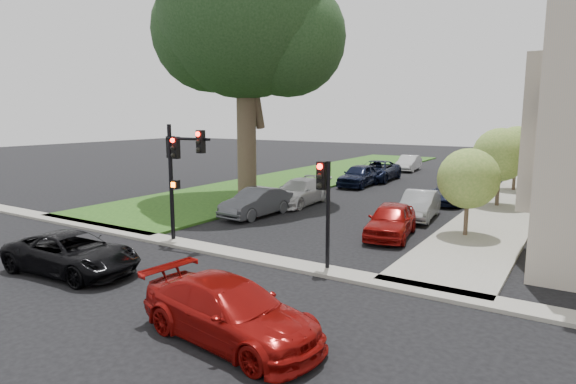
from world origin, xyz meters
The scene contains 22 objects.
ground centered at (0.00, 0.00, 0.00)m, with size 140.00×140.00×0.00m, color black.
grass_strip centered at (-9.00, 24.00, 0.06)m, with size 8.00×44.00×0.12m, color #1A3614.
sidewalk_right centered at (6.75, 24.00, 0.06)m, with size 3.50×44.00×0.12m, color gray.
sidewalk_cross centered at (0.00, 2.00, 0.06)m, with size 60.00×1.00×0.12m, color gray.
eucalyptus centered at (-7.49, 12.06, 11.08)m, with size 11.45×10.39×16.22m.
small_tree_a centered at (6.20, 9.23, 2.52)m, with size 2.52×2.52×3.78m.
small_tree_b centered at (6.20, 17.17, 2.95)m, with size 2.96×2.96×4.44m.
small_tree_c centered at (6.20, 23.88, 2.93)m, with size 2.93×2.93×4.40m.
traffic_signal_main centered at (-3.42, 2.23, 3.29)m, with size 2.34×0.61×4.77m.
traffic_signal_secondary centered at (3.17, 2.19, 2.56)m, with size 0.46×0.37×3.67m.
car_cross_near centered at (-3.71, -2.40, 0.66)m, with size 2.20×4.77×1.32m, color black.
car_cross_far centered at (3.70, -3.39, 0.70)m, with size 1.96×4.81×1.40m, color maroon.
car_parked_0 centered at (3.48, 7.66, 0.72)m, with size 1.71×4.25×1.45m, color maroon.
car_parked_1 centered at (3.40, 11.88, 0.69)m, with size 1.46×4.19×1.38m, color #999BA0.
car_parked_2 centered at (3.81, 17.07, 0.65)m, with size 2.14×4.64×1.29m, color black.
car_parked_3 centered at (3.95, 25.27, 0.71)m, with size 1.67×4.15×1.41m, color maroon.
car_parked_4 centered at (3.51, 30.94, 0.68)m, with size 1.92×4.71×1.37m, color #3F4247.
car_parked_5 centered at (-3.80, 8.04, 0.72)m, with size 1.53×4.38×1.44m, color #3F4247.
car_parked_6 centered at (-3.64, 12.03, 0.73)m, with size 2.06×5.06×1.47m, color silver.
car_parked_7 centered at (-3.60, 20.42, 0.80)m, with size 1.90×4.71×1.61m, color black.
car_parked_8 centered at (-3.69, 23.99, 0.78)m, with size 2.59×5.62×1.56m, color black.
car_parked_9 centered at (-3.68, 31.81, 0.71)m, with size 1.51×4.33×1.43m, color silver.
Camera 1 is at (10.37, -11.52, 5.15)m, focal length 30.00 mm.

